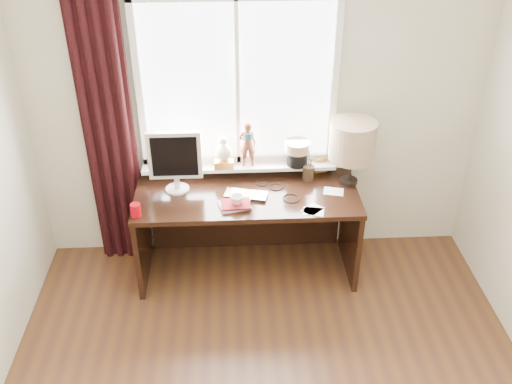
{
  "coord_description": "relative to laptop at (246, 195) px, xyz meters",
  "views": [
    {
      "loc": [
        -0.22,
        -2.02,
        3.07
      ],
      "look_at": [
        -0.05,
        1.25,
        1.0
      ],
      "focal_mm": 40.0,
      "sensor_mm": 36.0,
      "label": 1
    }
  ],
  "objects": [
    {
      "name": "wall_back",
      "position": [
        0.1,
        0.41,
        0.54
      ],
      "size": [
        3.5,
        0.0,
        2.6
      ],
      "primitive_type": "cube",
      "rotation": [
        1.57,
        0.0,
        0.0
      ],
      "color": "#C3B891",
      "rests_on": "ground"
    },
    {
      "name": "laptop",
      "position": [
        0.0,
        0.0,
        0.0
      ],
      "size": [
        0.36,
        0.28,
        0.03
      ],
      "primitive_type": "imported",
      "rotation": [
        0.0,
        0.0,
        -0.25
      ],
      "color": "silver",
      "rests_on": "desk"
    },
    {
      "name": "mug",
      "position": [
        -0.07,
        -0.13,
        0.04
      ],
      "size": [
        0.13,
        0.13,
        0.1
      ],
      "primitive_type": "imported",
      "rotation": [
        0.0,
        0.0,
        0.5
      ],
      "color": "white",
      "rests_on": "desk"
    },
    {
      "name": "red_cup",
      "position": [
        -0.8,
        -0.22,
        0.04
      ],
      "size": [
        0.07,
        0.07,
        0.1
      ],
      "primitive_type": "cylinder",
      "color": "#9C000B",
      "rests_on": "desk"
    },
    {
      "name": "window",
      "position": [
        -0.05,
        0.36,
        0.54
      ],
      "size": [
        1.52,
        0.22,
        1.4
      ],
      "color": "white",
      "rests_on": "ground"
    },
    {
      "name": "curtain",
      "position": [
        -1.03,
        0.32,
        0.35
      ],
      "size": [
        0.38,
        0.09,
        2.25
      ],
      "color": "black",
      "rests_on": "floor"
    },
    {
      "name": "desk",
      "position": [
        0.0,
        0.14,
        -0.26
      ],
      "size": [
        1.7,
        0.7,
        0.75
      ],
      "color": "black",
      "rests_on": "floor"
    },
    {
      "name": "monitor",
      "position": [
        -0.52,
        0.12,
        0.27
      ],
      "size": [
        0.4,
        0.18,
        0.49
      ],
      "color": "beige",
      "rests_on": "desk"
    },
    {
      "name": "notebook_stack",
      "position": [
        -0.09,
        -0.14,
        0.0
      ],
      "size": [
        0.25,
        0.21,
        0.03
      ],
      "color": "beige",
      "rests_on": "desk"
    },
    {
      "name": "brush_holder",
      "position": [
        0.5,
        0.22,
        0.05
      ],
      "size": [
        0.09,
        0.09,
        0.25
      ],
      "color": "black",
      "rests_on": "desk"
    },
    {
      "name": "icon_frame",
      "position": [
        0.61,
        0.33,
        0.05
      ],
      "size": [
        0.1,
        0.04,
        0.13
      ],
      "color": "gold",
      "rests_on": "desk"
    },
    {
      "name": "table_lamp",
      "position": [
        0.8,
        0.16,
        0.35
      ],
      "size": [
        0.35,
        0.35,
        0.52
      ],
      "color": "black",
      "rests_on": "desk"
    },
    {
      "name": "loose_papers",
      "position": [
        0.54,
        -0.14,
        -0.01
      ],
      "size": [
        0.37,
        0.4,
        0.0
      ],
      "color": "white",
      "rests_on": "desk"
    },
    {
      "name": "desk_cables",
      "position": [
        0.25,
        0.06,
        -0.01
      ],
      "size": [
        0.34,
        0.37,
        0.01
      ],
      "color": "black",
      "rests_on": "desk"
    }
  ]
}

